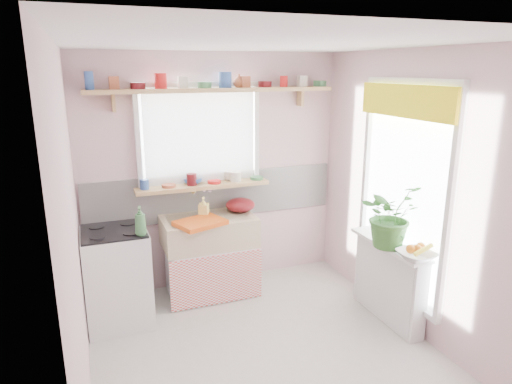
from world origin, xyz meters
name	(u,v)px	position (x,y,z in m)	size (l,w,h in m)	color
room	(300,170)	(0.66, 0.86, 1.37)	(3.20, 3.20, 3.20)	beige
sink_unit	(210,255)	(-0.15, 1.29, 0.43)	(0.95, 0.65, 1.11)	white
cooker	(117,276)	(-1.10, 1.05, 0.46)	(0.58, 0.58, 0.93)	white
radiator_ledge	(389,280)	(1.30, 0.20, 0.40)	(0.22, 0.95, 0.78)	white
windowsill	(203,186)	(-0.15, 1.48, 1.14)	(1.40, 0.22, 0.04)	tan
pine_shelf	(215,90)	(0.00, 1.47, 2.12)	(2.52, 0.24, 0.04)	tan
shelf_crockery	(211,82)	(-0.04, 1.47, 2.19)	(2.47, 0.11, 0.12)	#3359A5
sill_crockery	(198,179)	(-0.20, 1.48, 1.21)	(1.35, 0.11, 0.12)	#3359A5
dish_tray	(200,223)	(-0.29, 1.10, 0.87)	(0.45, 0.34, 0.04)	#E05713
colander	(240,205)	(0.22, 1.38, 0.92)	(0.31, 0.31, 0.14)	maroon
jade_plant	(390,215)	(1.21, 0.14, 1.07)	(0.53, 0.46, 0.59)	#356D2B
fruit_bowl	(417,256)	(1.24, -0.20, 0.81)	(0.31, 0.31, 0.08)	silver
herb_pot	(399,240)	(1.21, 0.00, 0.89)	(0.12, 0.08, 0.23)	#2D702E
soap_bottle_sink	(204,207)	(-0.19, 1.31, 0.96)	(0.10, 0.10, 0.22)	#FFE571
sill_cup	(229,176)	(0.15, 1.54, 1.21)	(0.13, 0.13, 0.10)	beige
sill_bowl	(193,181)	(-0.25, 1.54, 1.19)	(0.20, 0.20, 0.06)	#3762B2
shelf_vase	(239,81)	(0.27, 1.51, 2.21)	(0.13, 0.13, 0.13)	#A45432
cooker_bottle	(140,221)	(-0.88, 0.84, 1.05)	(0.10, 0.10, 0.26)	#397240
fruit	(417,249)	(1.25, -0.19, 0.87)	(0.20, 0.14, 0.10)	orange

